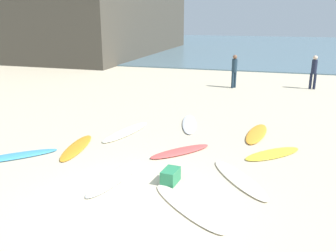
# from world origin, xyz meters

# --- Properties ---
(ground_plane) EXTENTS (120.00, 120.00, 0.00)m
(ground_plane) POSITION_xyz_m (0.00, 0.00, 0.00)
(ground_plane) COLOR beige
(ocean_water) EXTENTS (120.00, 40.00, 0.08)m
(ocean_water) POSITION_xyz_m (0.00, 39.26, 0.04)
(ocean_water) COLOR slate
(ocean_water) RESTS_ON ground_plane
(surfboard_0) EXTENTS (2.08, 1.94, 0.06)m
(surfboard_0) POSITION_xyz_m (1.16, 0.26, 0.03)
(surfboard_0) COLOR #F3E8CD
(surfboard_0) RESTS_ON ground_plane
(surfboard_1) EXTENTS (0.81, 2.31, 0.09)m
(surfboard_1) POSITION_xyz_m (2.25, 5.53, 0.04)
(surfboard_1) COLOR orange
(surfboard_1) RESTS_ON ground_plane
(surfboard_2) EXTENTS (0.82, 2.43, 0.07)m
(surfboard_2) POSITION_xyz_m (-0.84, 1.17, 0.04)
(surfboard_2) COLOR white
(surfboard_2) RESTS_ON ground_plane
(surfboard_3) EXTENTS (1.68, 1.83, 0.08)m
(surfboard_3) POSITION_xyz_m (0.24, 3.27, 0.04)
(surfboard_3) COLOR #E2514D
(surfboard_3) RESTS_ON ground_plane
(surfboard_4) EXTENTS (1.07, 2.57, 0.07)m
(surfboard_4) POSITION_xyz_m (-1.97, 4.54, 0.04)
(surfboard_4) COLOR silver
(surfboard_4) RESTS_ON ground_plane
(surfboard_5) EXTENTS (1.04, 2.45, 0.08)m
(surfboard_5) POSITION_xyz_m (-0.14, 6.01, 0.04)
(surfboard_5) COLOR silver
(surfboard_5) RESTS_ON ground_plane
(surfboard_6) EXTENTS (2.17, 2.09, 0.08)m
(surfboard_6) POSITION_xyz_m (-4.17, 1.55, 0.04)
(surfboard_6) COLOR #44A1D5
(surfboard_6) RESTS_ON ground_plane
(surfboard_7) EXTENTS (1.79, 1.80, 0.07)m
(surfboard_7) POSITION_xyz_m (2.80, 3.84, 0.03)
(surfboard_7) COLOR yellow
(surfboard_7) RESTS_ON ground_plane
(surfboard_8) EXTENTS (1.82, 2.27, 0.06)m
(surfboard_8) POSITION_xyz_m (2.06, 1.90, 0.03)
(surfboard_8) COLOR #F0E2C2
(surfboard_8) RESTS_ON ground_plane
(surfboard_9) EXTENTS (0.89, 2.30, 0.07)m
(surfboard_9) POSITION_xyz_m (-2.81, 2.73, 0.03)
(surfboard_9) COLOR gold
(surfboard_9) RESTS_ON ground_plane
(beachgoer_near) EXTENTS (0.34, 0.31, 1.76)m
(beachgoer_near) POSITION_xyz_m (4.60, 14.16, 0.98)
(beachgoer_near) COLOR #191E33
(beachgoer_near) RESTS_ON ground_plane
(beachgoer_mid) EXTENTS (0.38, 0.38, 1.75)m
(beachgoer_mid) POSITION_xyz_m (0.58, 13.34, 0.98)
(beachgoer_mid) COLOR #1E3342
(beachgoer_mid) RESTS_ON ground_plane
(beach_cooler) EXTENTS (0.38, 0.57, 0.34)m
(beach_cooler) POSITION_xyz_m (0.50, 1.30, 0.17)
(beach_cooler) COLOR #287F51
(beach_cooler) RESTS_ON ground_plane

